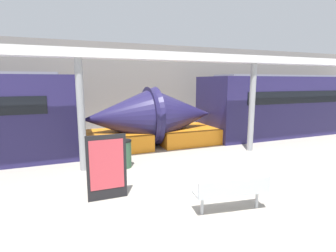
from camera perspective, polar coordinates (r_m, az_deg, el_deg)
The scene contains 9 objects.
ground_plane at distance 5.82m, azimuth 12.02°, elevation -20.09°, with size 60.00×60.00×0.00m, color #A8A093.
station_wall at distance 15.41m, azimuth -11.09°, elevation 8.17°, with size 56.00×0.20×5.00m, color gray.
train_left at distance 16.72m, azimuth 26.40°, elevation 4.02°, with size 17.73×2.93×3.20m.
bench_near at distance 6.06m, azimuth 13.82°, elevation -13.51°, with size 1.71×0.68×0.81m.
trash_bin at distance 8.95m, azimuth -9.48°, elevation -5.94°, with size 0.49×0.49×0.95m.
poster_board at distance 6.59m, azimuth -13.17°, elevation -8.71°, with size 0.95×0.07×1.62m.
support_column_near at distance 8.75m, azimuth -18.38°, elevation 2.13°, with size 0.24×0.24×3.58m, color gray.
support_column_far at distance 11.30m, azimuth 17.77°, elevation 3.77°, with size 0.24×0.24×3.58m, color gray.
canopy_beam at distance 8.73m, azimuth -19.08°, elevation 14.79°, with size 28.00×0.60×0.28m, color silver.
Camera 1 is at (-2.89, -4.16, 2.87)m, focal length 28.00 mm.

